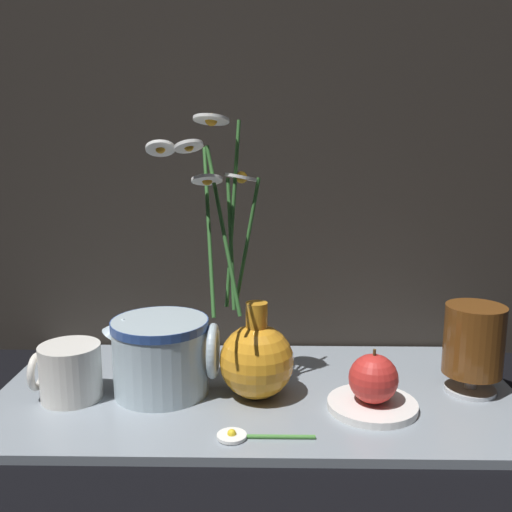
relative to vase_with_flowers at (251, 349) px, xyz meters
The scene contains 10 objects.
ground_plane 0.08m from the vase_with_flowers, 70.57° to the left, with size 6.00×6.00×0.00m, color black.
shelf 0.08m from the vase_with_flowers, 70.57° to the left, with size 0.73×0.36×0.01m.
backdrop_wall 0.52m from the vase_with_flowers, 88.05° to the left, with size 1.23×0.02×1.10m.
vase_with_flowers is the anchor object (origin of this frame).
yellow_mug 0.25m from the vase_with_flowers, behind, with size 0.09×0.08×0.08m.
ceramic_pitcher 0.13m from the vase_with_flowers, behind, with size 0.16×0.14×0.12m.
tea_glass 0.31m from the vase_with_flowers, ahead, with size 0.08×0.08×0.13m.
saucer_plate 0.18m from the vase_with_flowers, 12.35° to the right, with size 0.12×0.12×0.01m.
orange_fruit 0.17m from the vase_with_flowers, 12.35° to the right, with size 0.07×0.07×0.07m.
loose_daisy 0.13m from the vase_with_flowers, 93.29° to the right, with size 0.12×0.04×0.01m.
Camera 1 is at (0.01, -0.76, 0.36)m, focal length 40.00 mm.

